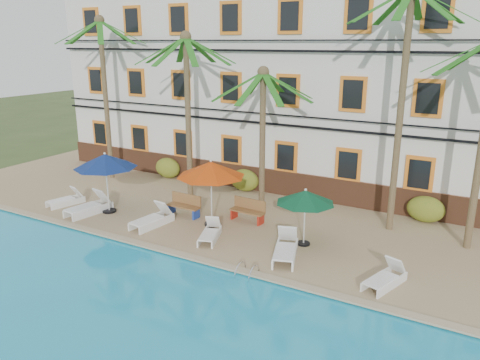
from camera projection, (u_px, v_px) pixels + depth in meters
The scene contains 24 objects.
ground at pixel (173, 246), 17.61m from camera, with size 100.00×100.00×0.00m, color #384C23.
pool_deck at pixel (238, 204), 21.75m from camera, with size 30.00×12.00×0.25m, color tan.
swimming_pool at pixel (2, 344), 11.74m from camera, with size 26.00×12.00×0.20m, color #1BA0CD.
pool_coping at pixel (157, 248), 16.78m from camera, with size 30.00×0.35×0.06m, color tan.
hotel_building at pixel (285, 82), 24.41m from camera, with size 25.40×6.44×10.22m.
palm_a at pixel (104, 77), 24.08m from camera, with size 4.45×4.45×8.43m.
palm_b at pixel (187, 94), 20.80m from camera, with size 4.45×4.45×7.60m.
palm_c at pixel (263, 116), 19.97m from camera, with size 4.45×4.45×6.18m.
palm_d at pixel (404, 80), 16.93m from camera, with size 4.45×4.45×9.18m.
shrub_left at pixel (168, 168), 25.39m from camera, with size 1.50×0.90×1.10m, color #1E5719.
shrub_mid at pixel (245, 180), 23.14m from camera, with size 1.50×0.90×1.10m, color #1E5719.
shrub_right at pixel (426, 209), 19.15m from camera, with size 1.50×0.90×1.10m, color #1E5719.
umbrella_blue at pixel (105, 161), 19.78m from camera, with size 2.67×2.67×2.67m.
umbrella_red at pixel (211, 169), 18.31m from camera, with size 2.74×2.74×2.73m.
umbrella_green at pixel (305, 197), 16.64m from camera, with size 2.14×2.14×2.15m.
lounger_a at pixel (66, 199), 21.27m from camera, with size 0.97×1.73×0.77m.
lounger_b at pixel (89, 206), 20.18m from camera, with size 1.03×2.14×0.97m.
lounger_c at pixel (152, 219), 18.84m from camera, with size 0.91×1.98×0.90m.
lounger_d at pixel (210, 233), 17.54m from camera, with size 1.10×1.75×0.78m.
lounger_e at pixel (286, 249), 16.06m from camera, with size 1.32×2.15×0.96m.
lounger_f at pixel (385, 278), 14.20m from camera, with size 1.09×1.79×0.80m.
bench_left at pixel (185, 205), 19.89m from camera, with size 1.51×0.51×0.93m.
bench_right at pixel (248, 210), 19.29m from camera, with size 1.53×0.57×0.93m.
pool_ladder at pixel (247, 274), 14.94m from camera, with size 0.54×0.74×0.74m.
Camera 1 is at (10.16, -12.83, 7.40)m, focal length 35.00 mm.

